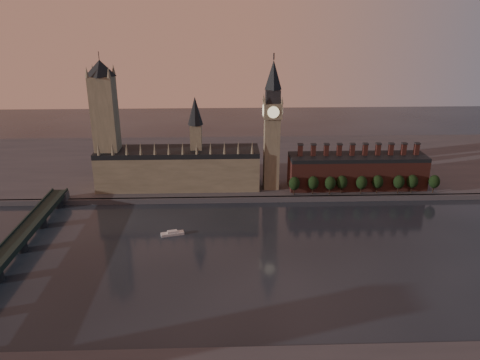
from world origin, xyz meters
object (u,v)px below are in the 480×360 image
at_px(victoria_tower, 105,121).
at_px(river_boat, 172,233).
at_px(big_ben, 272,124).
at_px(westminster_bridge, 6,256).

distance_m(victoria_tower, river_boat, 113.63).
height_order(big_ben, westminster_bridge, big_ben).
xyz_separation_m(victoria_tower, big_ben, (130.00, -5.00, -2.26)).
relative_size(westminster_bridge, river_boat, 12.63).
xyz_separation_m(victoria_tower, river_boat, (57.12, -79.33, -57.92)).
bearing_deg(victoria_tower, big_ben, -2.20).
bearing_deg(westminster_bridge, river_boat, 22.61).
xyz_separation_m(big_ben, westminster_bridge, (-165.00, -112.70, -49.39)).
distance_m(victoria_tower, big_ben, 130.12).
height_order(victoria_tower, big_ben, victoria_tower).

